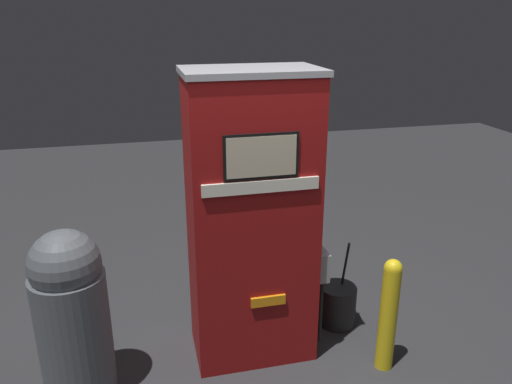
# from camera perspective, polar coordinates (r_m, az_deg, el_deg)

# --- Properties ---
(ground_plane) EXTENTS (14.00, 14.00, 0.00)m
(ground_plane) POSITION_cam_1_polar(r_m,az_deg,el_deg) (3.83, 0.50, -19.56)
(ground_plane) COLOR #2D2D30
(gas_pump) EXTENTS (0.96, 0.57, 2.10)m
(gas_pump) POSITION_cam_1_polar(r_m,az_deg,el_deg) (3.49, -0.47, -3.34)
(gas_pump) COLOR maroon
(gas_pump) RESTS_ON ground_plane
(safety_bollard) EXTENTS (0.13, 0.13, 0.86)m
(safety_bollard) POSITION_cam_1_polar(r_m,az_deg,el_deg) (3.70, 14.91, -13.12)
(safety_bollard) COLOR yellow
(safety_bollard) RESTS_ON ground_plane
(trash_bin) EXTENTS (0.47, 0.47, 1.18)m
(trash_bin) POSITION_cam_1_polar(r_m,az_deg,el_deg) (3.51, -20.30, -12.92)
(trash_bin) COLOR #51565B
(trash_bin) RESTS_ON ground_plane
(squeegee_bucket) EXTENTS (0.30, 0.30, 0.75)m
(squeegee_bucket) POSITION_cam_1_polar(r_m,az_deg,el_deg) (4.24, 9.32, -12.60)
(squeegee_bucket) COLOR #262628
(squeegee_bucket) RESTS_ON ground_plane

